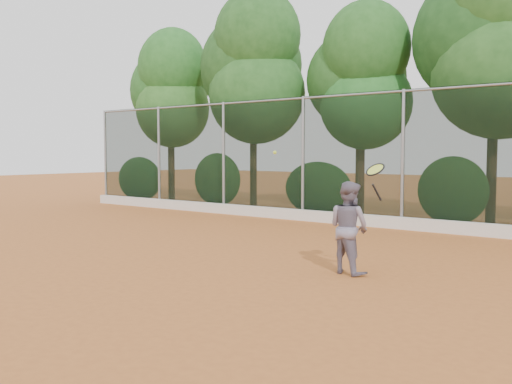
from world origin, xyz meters
The scene contains 7 objects.
ground centered at (0.00, 0.00, 0.00)m, with size 80.00×80.00×0.00m, color #B1612A.
concrete_curb centered at (0.00, 6.82, 0.15)m, with size 24.00×0.20×0.30m, color silver.
tennis_player centered at (1.58, 1.37, 0.73)m, with size 0.71×0.56×1.47m, color slate.
chainlink_fence centered at (0.00, 7.00, 1.86)m, with size 24.09×0.09×3.50m.
foliage_backdrop centered at (-0.55, 8.98, 4.40)m, with size 23.70×3.63×7.55m.
tennis_racket centered at (2.04, 1.34, 1.62)m, with size 0.37×0.33×0.59m.
tennis_ball_in_flight centered at (-0.22, 1.84, 1.92)m, with size 0.07×0.07×0.07m.
Camera 1 is at (5.94, -6.59, 1.92)m, focal length 40.00 mm.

